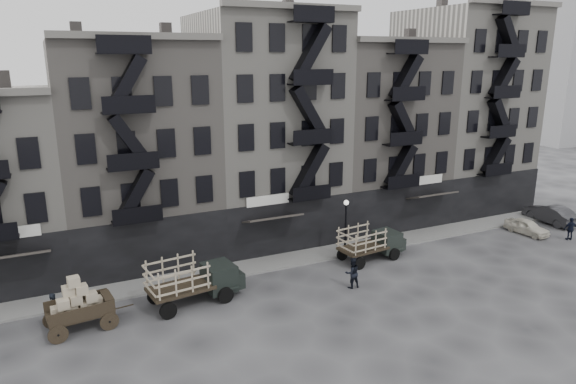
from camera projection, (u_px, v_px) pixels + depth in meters
name	position (u px, v px, depth m)	size (l,w,h in m)	color
ground	(326.00, 278.00, 33.50)	(140.00, 140.00, 0.00)	#38383A
sidewalk	(300.00, 257.00, 36.75)	(55.00, 2.50, 0.15)	slate
building_midwest	(135.00, 152.00, 35.98)	(10.00, 11.35, 16.20)	slate
building_center	(266.00, 130.00, 39.86)	(10.00, 11.35, 18.20)	#9D9A91
building_mideast	(373.00, 134.00, 44.27)	(10.00, 11.35, 16.20)	slate
building_east	(462.00, 111.00, 48.02)	(10.00, 11.35, 19.20)	#9D9A91
lamp_post	(346.00, 220.00, 36.29)	(0.36, 0.36, 4.28)	black
wagon	(76.00, 300.00, 26.84)	(3.71, 2.29, 2.97)	black
stake_truck_west	(193.00, 277.00, 29.85)	(5.82, 2.92, 2.81)	black
stake_truck_east	(371.00, 240.00, 36.20)	(5.24, 2.55, 2.55)	black
car_east	(527.00, 227.00, 41.67)	(1.44, 3.57, 1.22)	beige
car_far	(550.00, 214.00, 44.43)	(1.67, 4.78, 1.57)	#2A292C
pedestrian_west	(55.00, 310.00, 27.43)	(0.68, 0.45, 1.88)	black
pedestrian_mid	(352.00, 273.00, 31.95)	(0.97, 0.75, 1.99)	black
policeman	(571.00, 229.00, 40.24)	(1.07, 0.44, 1.82)	black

